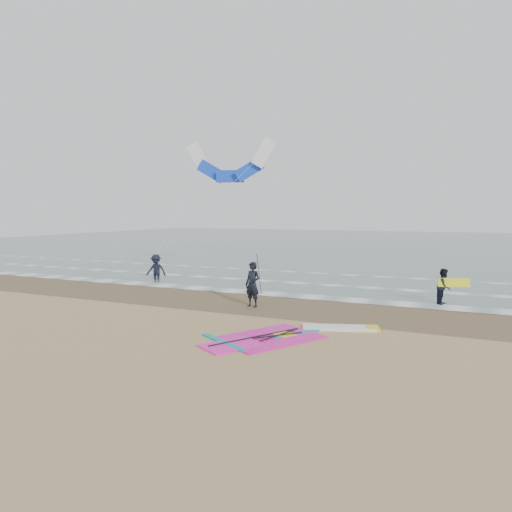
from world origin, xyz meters
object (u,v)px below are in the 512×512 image
at_px(person_standing, 253,284).
at_px(surf_kite, 230,166).
at_px(person_walking, 444,287).
at_px(person_wading, 156,264).
at_px(windsurf_rig, 290,335).

xyz_separation_m(person_standing, surf_kite, (-5.89, 9.44, 6.09)).
bearing_deg(person_walking, person_wading, 102.85).
xyz_separation_m(windsurf_rig, person_wading, (-11.42, 8.40, 0.91)).
bearing_deg(person_standing, person_wading, 164.87).
bearing_deg(person_wading, person_walking, -14.94).
bearing_deg(person_standing, person_walking, 41.42).
relative_size(person_standing, person_wading, 1.03).
xyz_separation_m(person_standing, person_wading, (-8.40, 4.69, -0.02)).
height_order(person_wading, surf_kite, surf_kite).
bearing_deg(person_wading, person_standing, -41.05).
bearing_deg(person_wading, windsurf_rig, -48.19).
relative_size(windsurf_rig, surf_kite, 0.71).
height_order(person_walking, surf_kite, surf_kite).
xyz_separation_m(person_walking, surf_kite, (-13.32, 5.60, 6.26)).
height_order(windsurf_rig, surf_kite, surf_kite).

